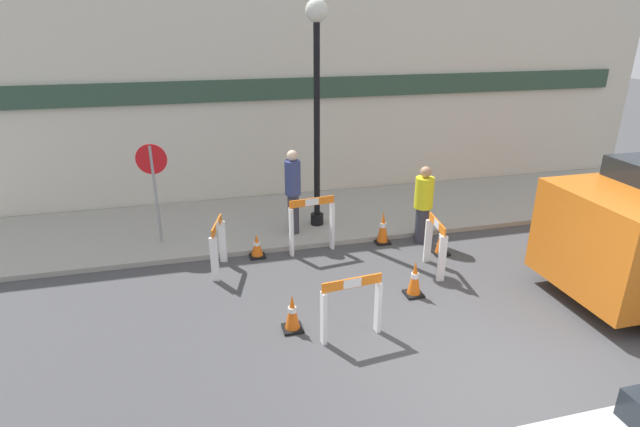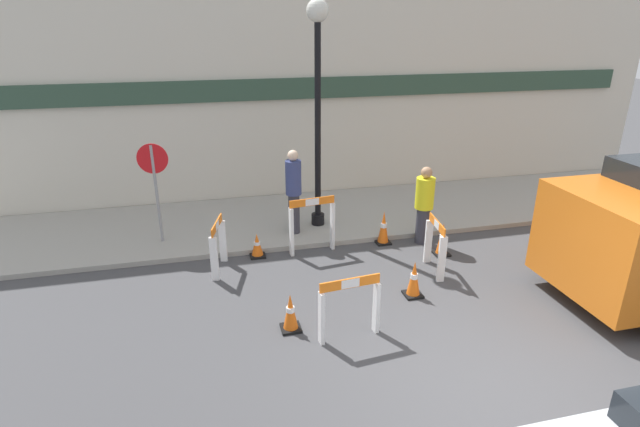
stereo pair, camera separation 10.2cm
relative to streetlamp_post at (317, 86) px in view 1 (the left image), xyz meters
name	(u,v)px [view 1 (the left image)]	position (x,y,z in m)	size (l,w,h in m)	color
ground_plane	(491,383)	(0.95, -5.50, -3.12)	(60.00, 60.00, 0.00)	#424244
sidewalk_slab	(349,213)	(0.95, 0.59, -3.07)	(18.00, 3.18, 0.10)	#9E9B93
storefront_facade	(332,89)	(0.95, 2.26, -0.36)	(18.00, 0.22, 5.50)	beige
streetlamp_post	(317,86)	(0.00, 0.00, 0.00)	(0.44, 0.44, 4.65)	black
stop_sign	(154,178)	(-3.33, -0.12, -1.63)	(0.60, 0.11, 2.05)	gray
barricade_0	(352,305)	(-0.51, -4.09, -2.58)	(0.93, 0.23, 0.98)	white
barricade_1	(435,244)	(1.61, -2.49, -2.57)	(0.24, 0.83, 1.02)	white
barricade_2	(312,223)	(-0.39, -1.15, -2.49)	(0.94, 0.25, 1.15)	white
barricade_3	(218,245)	(-2.24, -1.51, -2.59)	(0.34, 0.82, 0.99)	white
traffic_cone_0	(292,313)	(-1.31, -3.70, -2.83)	(0.30, 0.30, 0.61)	black
traffic_cone_1	(415,279)	(0.89, -3.22, -2.81)	(0.30, 0.30, 0.64)	black
traffic_cone_2	(257,246)	(-1.49, -1.10, -2.89)	(0.30, 0.30, 0.49)	black
traffic_cone_3	(383,228)	(1.14, -1.10, -2.78)	(0.30, 0.30, 0.71)	black
traffic_cone_4	(442,239)	(2.08, -1.88, -2.79)	(0.30, 0.30, 0.67)	black
person_worker	(423,203)	(1.94, -1.25, -2.24)	(0.49, 0.49, 1.64)	#33333D
person_pedestrian	(293,189)	(-0.60, -0.34, -2.03)	(0.46, 0.46, 1.81)	#33333D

